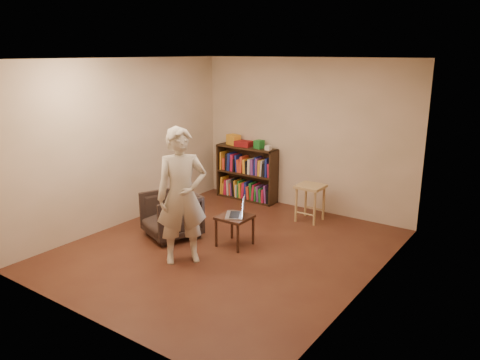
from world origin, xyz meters
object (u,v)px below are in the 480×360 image
Objects in this scene: stool at (310,192)px; laptop at (238,212)px; bookshelf at (247,176)px; armchair at (171,215)px; side_table at (235,221)px; person at (182,196)px.

stool is 1.39× the size of laptop.
armchair is at bearing -86.70° from bookshelf.
armchair is (-1.38, -1.80, -0.15)m from stool.
laptop is (1.01, 0.30, 0.17)m from armchair.
armchair is at bearing -127.42° from stool.
laptop is (-0.37, -1.51, 0.02)m from stool.
side_table is (0.97, 0.27, 0.03)m from armchair.
side_table is at bearing -105.03° from stool.
bookshelf is 2.19m from armchair.
laptop reaches higher than side_table.
bookshelf is 1.98× the size of stool.
person reaches higher than bookshelf.
bookshelf is 0.67× the size of person.
side_table is at bearing -60.20° from bookshelf.
bookshelf is at bearing 179.98° from laptop.
side_table is 0.15m from laptop.
side_table is 1.02× the size of laptop.
bookshelf reaches higher than armchair.
stool is 2.28m from armchair.
bookshelf is at bearing 165.71° from stool.
stool is 1.55m from laptop.
armchair is 0.42× the size of person.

